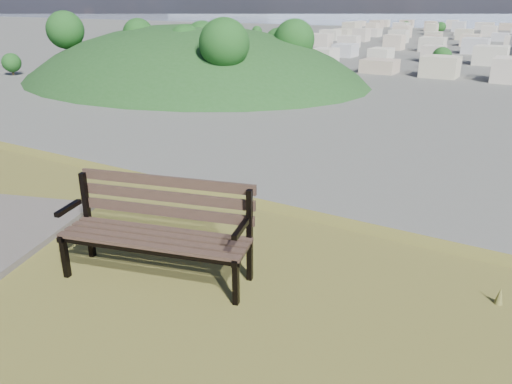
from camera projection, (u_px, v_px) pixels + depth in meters
The scene contains 3 objects.
park_bench at pixel (159, 224), 5.08m from camera, with size 2.03×1.10×1.01m.
green_wooded_hill at pixel (191, 80), 183.08m from camera, with size 152.11×121.69×76.05m.
city_trees at pixel (504, 43), 278.79m from camera, with size 406.52×387.20×9.98m.
Camera 1 is at (2.49, -1.46, 27.71)m, focal length 35.00 mm.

